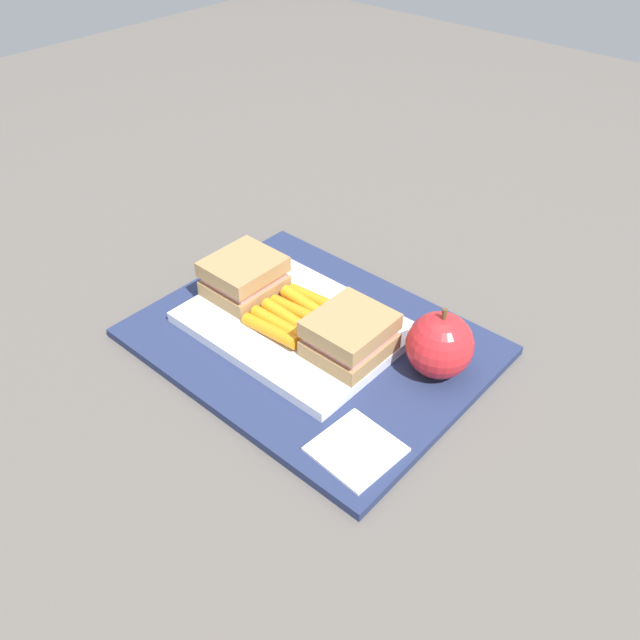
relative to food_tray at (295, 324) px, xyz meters
The scene contains 8 objects.
ground_plane 0.03m from the food_tray, ahead, with size 2.40×2.40×0.00m, color #56514C.
lunchbag_mat 0.03m from the food_tray, ahead, with size 0.36×0.28×0.01m, color navy.
food_tray is the anchor object (origin of this frame).
sandwich_half_left 0.08m from the food_tray, behind, with size 0.07×0.08×0.04m.
sandwich_half_right 0.08m from the food_tray, ahead, with size 0.07×0.08×0.04m.
carrot_sticks_bundle 0.01m from the food_tray, 107.58° to the right, with size 0.08×0.09×0.02m.
apple 0.16m from the food_tray, 16.98° to the left, with size 0.07×0.07×0.08m.
paper_napkin 0.18m from the food_tray, 29.07° to the right, with size 0.07×0.07×0.00m, color white.
Camera 1 is at (0.37, -0.40, 0.47)m, focal length 36.77 mm.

